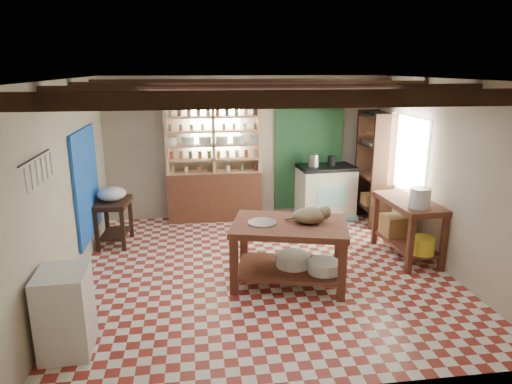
{
  "coord_description": "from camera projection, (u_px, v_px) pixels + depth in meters",
  "views": [
    {
      "loc": [
        -0.91,
        -5.8,
        2.75
      ],
      "look_at": [
        -0.06,
        0.3,
        1.05
      ],
      "focal_mm": 32.0,
      "sensor_mm": 36.0,
      "label": 1
    }
  ],
  "objects": [
    {
      "name": "floor",
      "position": [
        263.0,
        270.0,
        6.39
      ],
      "size": [
        5.0,
        5.0,
        0.02
      ],
      "primitive_type": "cube",
      "color": "maroon",
      "rests_on": "ground"
    },
    {
      "name": "ceiling",
      "position": [
        264.0,
        79.0,
        5.7
      ],
      "size": [
        5.0,
        5.0,
        0.02
      ],
      "primitive_type": "cube",
      "color": "#404044",
      "rests_on": "wall_back"
    },
    {
      "name": "wall_back",
      "position": [
        243.0,
        148.0,
        8.43
      ],
      "size": [
        5.0,
        0.04,
        2.6
      ],
      "primitive_type": "cube",
      "color": "#BCAF97",
      "rests_on": "floor"
    },
    {
      "name": "wall_front",
      "position": [
        312.0,
        254.0,
        3.66
      ],
      "size": [
        5.0,
        0.04,
        2.6
      ],
      "primitive_type": "cube",
      "color": "#BCAF97",
      "rests_on": "floor"
    },
    {
      "name": "wall_left",
      "position": [
        67.0,
        186.0,
        5.71
      ],
      "size": [
        0.04,
        5.0,
        2.6
      ],
      "primitive_type": "cube",
      "color": "#BCAF97",
      "rests_on": "floor"
    },
    {
      "name": "wall_right",
      "position": [
        440.0,
        174.0,
        6.38
      ],
      "size": [
        0.04,
        5.0,
        2.6
      ],
      "primitive_type": "cube",
      "color": "#BCAF97",
      "rests_on": "floor"
    },
    {
      "name": "ceiling_beams",
      "position": [
        264.0,
        89.0,
        5.73
      ],
      "size": [
        5.0,
        3.8,
        0.15
      ],
      "primitive_type": "cube",
      "color": "#361D13",
      "rests_on": "ceiling"
    },
    {
      "name": "blue_wall_patch",
      "position": [
        87.0,
        184.0,
        6.63
      ],
      "size": [
        0.04,
        1.4,
        1.6
      ],
      "primitive_type": "cube",
      "color": "blue",
      "rests_on": "wall_left"
    },
    {
      "name": "green_wall_patch",
      "position": [
        309.0,
        149.0,
        8.58
      ],
      "size": [
        1.3,
        0.04,
        2.3
      ],
      "primitive_type": "cube",
      "color": "#1B4323",
      "rests_on": "wall_back"
    },
    {
      "name": "window_back",
      "position": [
        215.0,
        127.0,
        8.24
      ],
      "size": [
        0.9,
        0.02,
        0.8
      ],
      "primitive_type": "cube",
      "color": "white",
      "rests_on": "wall_back"
    },
    {
      "name": "window_right",
      "position": [
        407.0,
        154.0,
        7.3
      ],
      "size": [
        0.02,
        1.3,
        1.2
      ],
      "primitive_type": "cube",
      "color": "white",
      "rests_on": "wall_right"
    },
    {
      "name": "utensil_rail",
      "position": [
        36.0,
        170.0,
        4.45
      ],
      "size": [
        0.06,
        0.9,
        0.28
      ],
      "primitive_type": "cube",
      "color": "black",
      "rests_on": "wall_left"
    },
    {
      "name": "pot_rack",
      "position": [
        317.0,
        101.0,
        7.94
      ],
      "size": [
        0.86,
        0.12,
        0.36
      ],
      "primitive_type": "cube",
      "color": "black",
      "rests_on": "ceiling"
    },
    {
      "name": "shelving_unit",
      "position": [
        214.0,
        161.0,
        8.23
      ],
      "size": [
        1.7,
        0.34,
        2.2
      ],
      "primitive_type": "cube",
      "color": "tan",
      "rests_on": "floor"
    },
    {
      "name": "tall_rack",
      "position": [
        374.0,
        168.0,
        8.15
      ],
      "size": [
        0.4,
        0.86,
        2.0
      ],
      "primitive_type": "cube",
      "color": "#361D13",
      "rests_on": "floor"
    },
    {
      "name": "work_table",
      "position": [
        289.0,
        253.0,
        5.92
      ],
      "size": [
        1.65,
        1.31,
        0.82
      ],
      "primitive_type": "cube",
      "rotation": [
        0.0,
        0.0,
        -0.26
      ],
      "color": "brown",
      "rests_on": "floor"
    },
    {
      "name": "stove",
      "position": [
        325.0,
        192.0,
        8.51
      ],
      "size": [
        1.06,
        0.75,
        0.99
      ],
      "primitive_type": "cube",
      "rotation": [
        0.0,
        0.0,
        0.07
      ],
      "color": "silver",
      "rests_on": "floor"
    },
    {
      "name": "prep_table",
      "position": [
        114.0,
        222.0,
        7.24
      ],
      "size": [
        0.54,
        0.75,
        0.72
      ],
      "primitive_type": "cube",
      "rotation": [
        0.0,
        0.0,
        -0.07
      ],
      "color": "#361D13",
      "rests_on": "floor"
    },
    {
      "name": "white_cabinet",
      "position": [
        65.0,
        311.0,
        4.48
      ],
      "size": [
        0.5,
        0.59,
        0.85
      ],
      "primitive_type": "cube",
      "rotation": [
        0.0,
        0.0,
        0.04
      ],
      "color": "silver",
      "rests_on": "floor"
    },
    {
      "name": "right_counter",
      "position": [
        407.0,
        229.0,
        6.74
      ],
      "size": [
        0.66,
        1.25,
        0.87
      ],
      "primitive_type": "cube",
      "rotation": [
        0.0,
        0.0,
        0.04
      ],
      "color": "brown",
      "rests_on": "floor"
    },
    {
      "name": "cat",
      "position": [
        310.0,
        215.0,
        5.8
      ],
      "size": [
        0.47,
        0.37,
        0.2
      ],
      "primitive_type": "ellipsoid",
      "rotation": [
        0.0,
        0.0,
        -0.09
      ],
      "color": "#8E7852",
      "rests_on": "work_table"
    },
    {
      "name": "steel_tray",
      "position": [
        262.0,
        223.0,
        5.8
      ],
      "size": [
        0.45,
        0.45,
        0.02
      ],
      "primitive_type": "cylinder",
      "rotation": [
        0.0,
        0.0,
        -0.26
      ],
      "color": "#ACACB3",
      "rests_on": "work_table"
    },
    {
      "name": "basin_large",
      "position": [
        293.0,
        260.0,
        5.99
      ],
      "size": [
        0.55,
        0.55,
        0.16
      ],
      "primitive_type": "cylinder",
      "rotation": [
        0.0,
        0.0,
        -0.26
      ],
      "color": "silver",
      "rests_on": "work_table"
    },
    {
      "name": "basin_small",
      "position": [
        324.0,
        267.0,
        5.8
      ],
      "size": [
        0.51,
        0.51,
        0.14
      ],
      "primitive_type": "cylinder",
      "rotation": [
        0.0,
        0.0,
        -0.26
      ],
      "color": "silver",
      "rests_on": "work_table"
    },
    {
      "name": "kettle_left",
      "position": [
        314.0,
        160.0,
        8.3
      ],
      "size": [
        0.21,
        0.21,
        0.22
      ],
      "primitive_type": "cylinder",
      "rotation": [
        0.0,
        0.0,
        0.07
      ],
      "color": "#ACACB3",
      "rests_on": "stove"
    },
    {
      "name": "kettle_right",
      "position": [
        332.0,
        161.0,
        8.38
      ],
      "size": [
        0.16,
        0.16,
        0.18
      ],
      "primitive_type": "cylinder",
      "rotation": [
        0.0,
        0.0,
        0.07
      ],
      "color": "black",
      "rests_on": "stove"
    },
    {
      "name": "enamel_bowl",
      "position": [
        112.0,
        194.0,
        7.11
      ],
      "size": [
        0.47,
        0.47,
        0.22
      ],
      "primitive_type": "ellipsoid",
      "rotation": [
        0.0,
        0.0,
        -0.07
      ],
      "color": "silver",
      "rests_on": "prep_table"
    },
    {
      "name": "white_bucket",
      "position": [
        420.0,
        198.0,
        6.25
      ],
      "size": [
        0.29,
        0.29,
        0.28
      ],
      "primitive_type": "cylinder",
      "rotation": [
        0.0,
        0.0,
        0.04
      ],
      "color": "silver",
      "rests_on": "right_counter"
    },
    {
      "name": "wicker_basket",
      "position": [
        397.0,
        225.0,
        7.04
      ],
      "size": [
        0.46,
        0.38,
        0.31
      ],
      "primitive_type": "cube",
      "rotation": [
        0.0,
        0.0,
        0.04
      ],
      "color": "#A97B44",
      "rests_on": "right_counter"
    },
    {
      "name": "yellow_tub",
      "position": [
        423.0,
        245.0,
        6.34
      ],
      "size": [
        0.34,
        0.34,
        0.24
      ],
      "primitive_type": "cylinder",
      "rotation": [
        0.0,
        0.0,
        0.04
      ],
      "color": "gold",
      "rests_on": "right_counter"
    }
  ]
}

